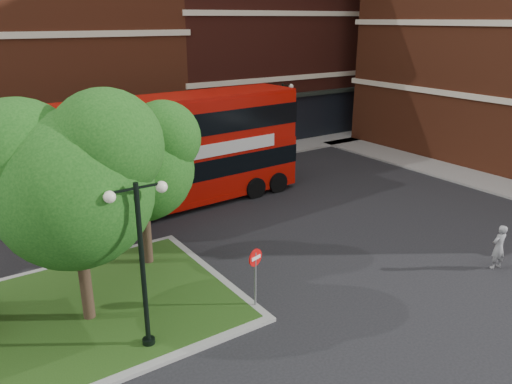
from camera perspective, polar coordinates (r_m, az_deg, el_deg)
ground at (r=17.54m, az=5.30°, el=-11.56°), size 120.00×120.00×0.00m
pavement_far at (r=30.96m, az=-14.38°, el=1.93°), size 44.00×3.00×0.12m
pavement_side at (r=30.82m, az=27.25°, el=0.27°), size 3.00×28.00×0.12m
terrace_far_right at (r=42.72m, az=-0.44°, el=17.97°), size 18.00×12.00×16.00m
traffic_island at (r=17.10m, az=-23.86°, el=-13.92°), size 12.60×7.60×0.15m
tree_island_west at (r=15.02m, az=-20.74°, el=1.88°), size 5.40×4.71×7.21m
tree_island_east at (r=18.30m, az=-13.36°, el=3.79°), size 4.46×3.90×6.29m
lamp_island at (r=13.88m, az=-12.91°, el=-7.49°), size 1.72×0.36×5.00m
lamp_far_left at (r=29.19m, az=-9.75°, el=6.85°), size 1.72×0.36×5.00m
lamp_far_right at (r=33.22m, az=2.99°, el=8.59°), size 1.72×0.36×5.00m
bus at (r=24.77m, az=-8.66°, el=5.48°), size 12.73×3.50×4.81m
woman at (r=20.84m, az=25.99°, el=-5.67°), size 0.69×0.51×1.74m
car_silver at (r=29.81m, az=-12.99°, el=2.85°), size 4.83×2.40×1.58m
car_white at (r=30.26m, az=-7.17°, el=3.39°), size 4.73×1.89×1.53m
no_entry_sign at (r=16.00m, az=-0.08°, el=-8.51°), size 0.57×0.20×2.11m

